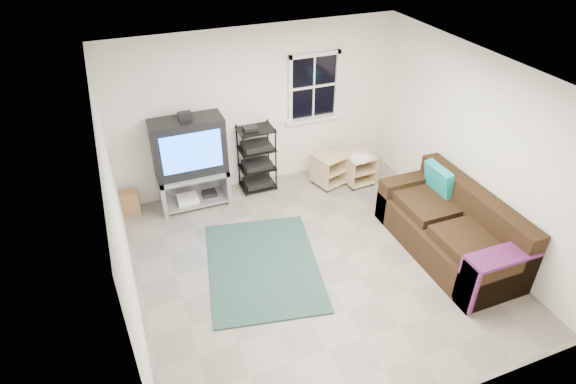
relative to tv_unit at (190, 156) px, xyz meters
name	(u,v)px	position (x,y,z in m)	size (l,w,h in m)	color
room	(314,91)	(2.13, 0.26, 0.62)	(4.60, 4.62, 4.60)	gray
tv_unit	(190,156)	(0.00, 0.00, 0.00)	(1.06, 0.53, 1.56)	gray
av_rack	(257,162)	(1.07, 0.06, -0.37)	(0.56, 0.41, 1.12)	black
side_table_left	(327,168)	(2.21, -0.22, -0.57)	(0.57, 0.57, 0.54)	tan
side_table_right	(357,166)	(2.69, -0.38, -0.56)	(0.49, 0.51, 0.54)	tan
sofa	(451,230)	(3.01, -2.44, -0.51)	(0.97, 2.19, 1.00)	black
shag_rug	(263,265)	(0.52, -1.81, -0.85)	(1.44, 1.97, 0.02)	black
paper_bag	(130,203)	(-0.98, 0.07, -0.66)	(0.28, 0.18, 0.40)	brown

